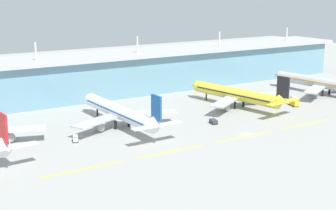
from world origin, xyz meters
The scene contains 12 objects.
ground_plane centered at (0.00, 0.00, 0.00)m, with size 600.00×600.00×0.00m, color #9E9E99.
terminal_building centered at (0.00, 97.77, 11.53)m, with size 288.00×34.00×31.66m.
airliner_near_middle centered at (-38.49, 36.43, 6.45)m, with size 48.77×65.90×18.90m.
airliner_far_middle centered at (25.72, 37.75, 6.45)m, with size 48.12×62.21×18.90m.
airliner_farthest centered at (84.40, 34.88, 6.45)m, with size 48.50×68.60×18.90m.
taxiway_stripe_west centered at (-71.00, -1.87, 0.02)m, with size 28.00×0.70×0.04m, color yellow.
taxiway_stripe_mid_west centered at (-37.00, -1.87, 0.02)m, with size 28.00×0.70×0.04m, color yellow.
taxiway_stripe_centre centered at (-3.00, -1.87, 0.02)m, with size 28.00×0.70×0.04m, color yellow.
taxiway_stripe_mid_east centered at (31.00, -1.87, 0.02)m, with size 28.00×0.70×0.04m, color yellow.
fuel_truck centered at (52.16, 25.77, 2.26)m, with size 4.75×7.65×4.95m.
pushback_tug centered at (-1.94, 20.04, 1.10)m, with size 3.46×4.87×1.85m.
baggage_cart centered at (-62.27, 27.21, 1.26)m, with size 2.93×3.98×2.48m.
Camera 1 is at (-126.48, -143.38, 57.45)m, focal length 52.48 mm.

